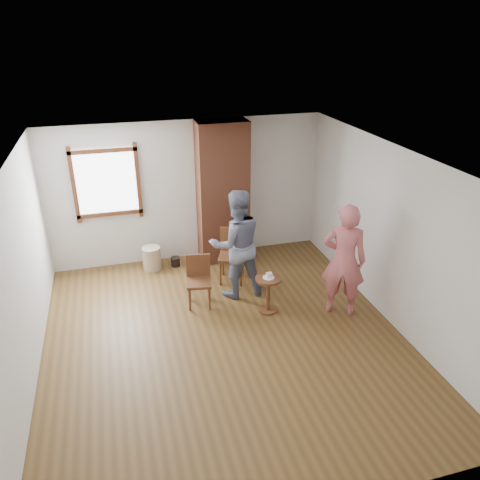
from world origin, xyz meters
name	(u,v)px	position (x,y,z in m)	size (l,w,h in m)	color
ground	(225,339)	(0.00, 0.00, 0.00)	(5.50, 5.50, 0.00)	brown
room_shell	(209,207)	(-0.06, 0.61, 1.81)	(5.04, 5.52, 2.62)	silver
brick_chimney	(223,193)	(0.60, 2.50, 1.30)	(0.90, 0.50, 2.60)	#954F35
stoneware_crock	(152,258)	(-0.77, 2.40, 0.22)	(0.34, 0.34, 0.43)	tan
dark_pot	(175,262)	(-0.35, 2.40, 0.08)	(0.17, 0.17, 0.17)	black
dining_chair_left	(199,278)	(-0.16, 1.05, 0.46)	(0.44, 0.44, 0.82)	brown
dining_chair_right	(232,252)	(0.55, 1.66, 0.52)	(0.56, 0.56, 0.93)	brown
side_table	(268,289)	(0.82, 0.52, 0.40)	(0.40, 0.40, 0.60)	brown
cake_plate	(269,277)	(0.82, 0.52, 0.60)	(0.18, 0.18, 0.01)	white
cake_slice	(269,275)	(0.83, 0.52, 0.64)	(0.08, 0.07, 0.06)	white
man	(236,244)	(0.49, 1.17, 0.91)	(0.88, 0.69, 1.81)	#161C3E
person_pink	(344,260)	(1.89, 0.21, 0.90)	(0.65, 0.43, 1.79)	#D86C74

